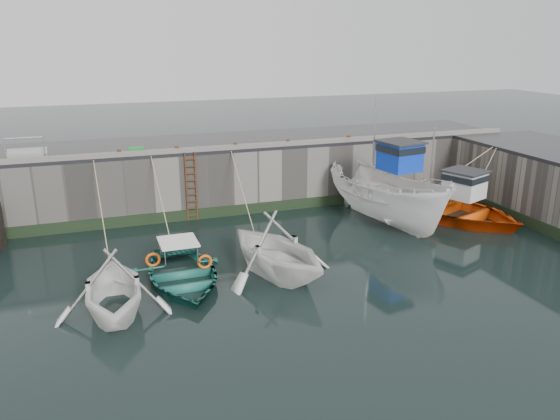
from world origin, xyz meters
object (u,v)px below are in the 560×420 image
object	(u,v)px
ladder	(191,187)
boat_far_white	(388,197)
bollard_c	(235,146)
bollard_e	(348,138)
boat_near_white	(115,312)
bollard_d	(288,142)
bollard_b	(177,149)
fish_crate	(137,151)
boat_near_blacktrim	(276,275)
boat_near_blue	(183,282)
bollard_a	(119,153)
boat_far_orange	(451,208)

from	to	relation	value
ladder	boat_far_white	bearing A→B (deg)	-21.40
bollard_c	bollard_e	xyz separation A→B (m)	(5.80, 0.00, 0.00)
boat_near_white	boat_far_white	size ratio (longest dim) A/B	0.55
bollard_d	bollard_e	distance (m)	3.20
bollard_b	bollard_c	xyz separation A→B (m)	(2.70, 0.00, 0.00)
fish_crate	boat_far_white	bearing A→B (deg)	-12.69
boat_near_blacktrim	bollard_d	distance (m)	8.66
boat_near_blacktrim	bollard_b	size ratio (longest dim) A/B	17.66
bollard_d	boat_near_blue	bearing A→B (deg)	-132.69
boat_near_blacktrim	bollard_e	xyz separation A→B (m)	(6.30, 7.38, 3.30)
bollard_a	bollard_e	world-z (taller)	same
ladder	boat_far_white	size ratio (longest dim) A/B	0.40
boat_near_blue	bollard_c	world-z (taller)	bollard_c
bollard_c	bollard_e	world-z (taller)	same
bollard_a	bollard_e	size ratio (longest dim) A/B	1.00
fish_crate	boat_far_orange	bearing A→B (deg)	-9.55
bollard_e	boat_near_blacktrim	bearing A→B (deg)	-130.48
bollard_a	bollard_c	world-z (taller)	same
fish_crate	bollard_b	bearing A→B (deg)	0.01
boat_far_orange	bollard_c	distance (m)	10.49
boat_far_orange	boat_near_blacktrim	bearing A→B (deg)	177.49
boat_near_blue	boat_far_white	xyz separation A→B (m)	(9.89, 3.29, 1.23)
boat_far_white	boat_far_orange	world-z (taller)	boat_far_white
boat_near_white	bollard_c	distance (m)	10.90
boat_far_white	boat_far_orange	bearing A→B (deg)	-15.40
boat_near_blacktrim	bollard_b	xyz separation A→B (m)	(-2.20, 7.38, 3.30)
bollard_b	boat_near_blacktrim	bearing A→B (deg)	-73.39
boat_far_orange	bollard_a	size ratio (longest dim) A/B	29.93
fish_crate	bollard_c	bearing A→B (deg)	4.36
boat_near_blacktrim	bollard_b	bearing A→B (deg)	87.89
bollard_d	fish_crate	bearing A→B (deg)	178.22
boat_near_blue	boat_far_orange	xyz separation A→B (m)	(13.07, 2.98, 0.47)
ladder	boat_near_blue	size ratio (longest dim) A/B	0.64
boat_near_white	boat_near_blacktrim	bearing A→B (deg)	12.51
boat_far_orange	bollard_e	world-z (taller)	boat_far_orange
bollard_b	bollard_e	world-z (taller)	same
bollard_c	bollard_d	distance (m)	2.60
boat_near_white	bollard_b	world-z (taller)	bollard_b
fish_crate	bollard_c	distance (m)	4.45
ladder	fish_crate	xyz separation A→B (m)	(-2.24, 0.55, 1.72)
boat_near_white	fish_crate	xyz separation A→B (m)	(1.65, 8.63, 3.31)
boat_far_white	bollard_c	distance (m)	7.41
ladder	boat_far_orange	world-z (taller)	boat_far_orange
boat_near_blue	boat_near_blacktrim	world-z (taller)	boat_near_blacktrim
boat_near_white	bollard_b	xyz separation A→B (m)	(3.39, 8.41, 3.30)
boat_near_blue	bollard_b	world-z (taller)	bollard_b
ladder	bollard_b	xyz separation A→B (m)	(-0.50, 0.34, 1.71)
fish_crate	bollard_d	world-z (taller)	fish_crate
bollard_b	bollard_d	size ratio (longest dim) A/B	1.00
fish_crate	bollard_a	world-z (taller)	fish_crate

